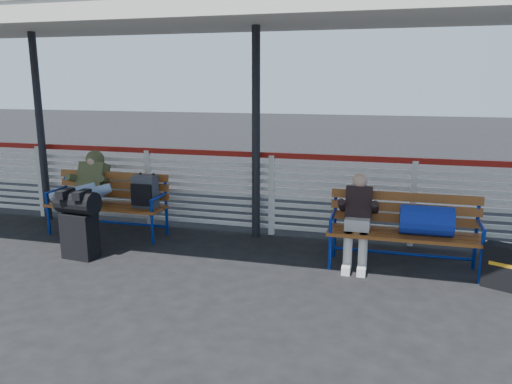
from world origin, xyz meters
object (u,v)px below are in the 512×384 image
(luggage_stack, at_px, (79,222))
(bench_left, at_px, (120,196))
(bench_right, at_px, (416,222))
(traveler_man, at_px, (85,191))
(companion_person, at_px, (358,219))
(suitcase_side, at_px, (501,266))

(luggage_stack, distance_m, bench_left, 1.04)
(bench_right, xyz_separation_m, traveler_man, (-4.51, 0.01, 0.13))
(companion_person, distance_m, suitcase_side, 1.66)
(bench_left, distance_m, traveler_man, 0.51)
(traveler_man, relative_size, suitcase_side, 3.28)
(traveler_man, distance_m, companion_person, 3.82)
(bench_left, relative_size, companion_person, 1.57)
(bench_right, bearing_deg, bench_left, 175.15)
(bench_left, relative_size, bench_right, 1.00)
(companion_person, relative_size, suitcase_side, 2.30)
(bench_right, distance_m, companion_person, 0.68)
(traveler_man, distance_m, suitcase_side, 5.45)
(traveler_man, bearing_deg, suitcase_side, -3.27)
(bench_left, distance_m, companion_person, 3.49)
(suitcase_side, bearing_deg, companion_person, -167.23)
(bench_right, xyz_separation_m, companion_person, (-0.68, -0.00, -0.00))
(traveler_man, bearing_deg, bench_left, 44.14)
(luggage_stack, xyz_separation_m, traveler_man, (-0.35, 0.69, 0.24))
(luggage_stack, bearing_deg, bench_right, 15.58)
(bench_left, height_order, bench_right, bench_left)
(bench_left, height_order, suitcase_side, bench_left)
(bench_left, xyz_separation_m, companion_person, (3.47, -0.36, -0.00))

